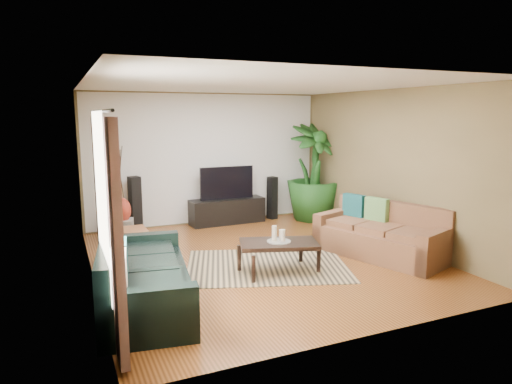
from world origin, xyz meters
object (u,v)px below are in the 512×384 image
tv_stand (227,211)px  speaker_left (135,205)px  coffee_table (279,257)px  vase (122,210)px  television (227,183)px  pedestal (123,229)px  side_table (131,246)px  sofa_left (145,270)px  speaker_right (272,198)px  sofa_right (380,231)px  potted_plant (313,172)px

tv_stand → speaker_left: bearing=178.0°
coffee_table → vase: size_ratio=2.34×
speaker_left → television: bearing=-13.4°
pedestal → side_table: bearing=-92.6°
side_table → pedestal: bearing=87.4°
sofa_left → side_table: sofa_left is taller
sofa_left → speaker_right: 4.86m
speaker_right → pedestal: (-3.24, -0.41, -0.28)m
sofa_left → television: size_ratio=2.00×
sofa_right → speaker_left: (-3.36, 3.12, 0.12)m
sofa_left → pedestal: sofa_left is taller
sofa_left → potted_plant: potted_plant is taller
tv_stand → speaker_right: size_ratio=1.69×
sofa_right → television: size_ratio=1.79×
sofa_left → coffee_table: sofa_left is taller
pedestal → speaker_left: bearing=53.0°
speaker_right → vase: size_ratio=1.96×
speaker_left → tv_stand: bearing=-13.4°
coffee_table → speaker_left: 3.51m
side_table → vase: bearing=87.4°
coffee_table → speaker_left: size_ratio=1.01×
sofa_right → vase: size_ratio=4.34×
sofa_right → television: bearing=-174.2°
sofa_left → vase: bearing=6.0°
side_table → sofa_right: bearing=-19.3°
sofa_right → pedestal: sofa_right is taller
pedestal → speaker_right: bearing=7.2°
coffee_table → sofa_right: bearing=18.7°
vase → coffee_table: bearing=-56.1°
speaker_left → sofa_left: bearing=-110.6°
pedestal → vase: size_ratio=0.78×
sofa_left → sofa_right: (3.80, 0.39, 0.00)m
speaker_right → pedestal: bearing=171.1°
speaker_left → vase: 0.51m
sofa_right → pedestal: bearing=-146.1°
television → sofa_right: bearing=-64.6°
tv_stand → speaker_left: speaker_left is taller
sofa_right → tv_stand: size_ratio=1.31×
potted_plant → side_table: bearing=-160.9°
television → pedestal: bearing=-169.4°
television → coffee_table: bearing=-96.3°
coffee_table → television: (0.35, 3.14, 0.63)m
sofa_left → tv_stand: bearing=-25.0°
speaker_left → pedestal: 0.63m
coffee_table → pedestal: size_ratio=3.00×
sofa_left → television: bearing=-25.0°
pedestal → tv_stand: bearing=10.6°
coffee_table → speaker_right: (1.40, 3.14, 0.24)m
coffee_table → speaker_right: 3.44m
sofa_right → vase: 4.56m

